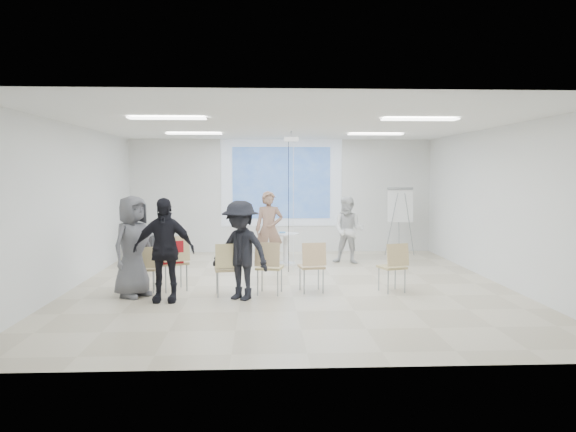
{
  "coord_description": "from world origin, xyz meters",
  "views": [
    {
      "loc": [
        -0.53,
        -10.43,
        2.12
      ],
      "look_at": [
        0.0,
        0.8,
        1.25
      ],
      "focal_mm": 35.0,
      "sensor_mm": 36.0,
      "label": 1
    }
  ],
  "objects_px": {
    "chair_center": "(269,263)",
    "audience_left": "(164,242)",
    "chair_right_inner": "(313,263)",
    "audience_outer": "(133,240)",
    "player_left": "(269,224)",
    "laptop": "(227,267)",
    "pedestal_table": "(286,247)",
    "audience_mid": "(240,244)",
    "player_right": "(349,226)",
    "chair_left_mid": "(175,258)",
    "flipchart_easel": "(400,206)",
    "chair_far_left": "(144,265)",
    "av_cart": "(145,244)",
    "chair_right_far": "(394,263)",
    "chair_left_inner": "(228,265)"
  },
  "relations": [
    {
      "from": "pedestal_table",
      "to": "chair_left_mid",
      "type": "distance_m",
      "value": 3.5
    },
    {
      "from": "chair_left_mid",
      "to": "audience_left",
      "type": "relative_size",
      "value": 0.51
    },
    {
      "from": "player_right",
      "to": "chair_right_inner",
      "type": "bearing_deg",
      "value": -90.0
    },
    {
      "from": "chair_center",
      "to": "audience_left",
      "type": "xyz_separation_m",
      "value": [
        -1.73,
        -0.41,
        0.43
      ]
    },
    {
      "from": "chair_right_inner",
      "to": "laptop",
      "type": "xyz_separation_m",
      "value": [
        -1.49,
        -0.12,
        -0.04
      ]
    },
    {
      "from": "laptop",
      "to": "chair_left_inner",
      "type": "bearing_deg",
      "value": 88.56
    },
    {
      "from": "chair_right_inner",
      "to": "audience_outer",
      "type": "bearing_deg",
      "value": 174.79
    },
    {
      "from": "audience_left",
      "to": "chair_far_left",
      "type": "bearing_deg",
      "value": 127.35
    },
    {
      "from": "pedestal_table",
      "to": "audience_left",
      "type": "xyz_separation_m",
      "value": [
        -2.16,
        -3.59,
        0.56
      ]
    },
    {
      "from": "pedestal_table",
      "to": "audience_mid",
      "type": "height_order",
      "value": "audience_mid"
    },
    {
      "from": "chair_left_mid",
      "to": "flipchart_easel",
      "type": "bearing_deg",
      "value": 14.77
    },
    {
      "from": "player_right",
      "to": "chair_center",
      "type": "distance_m",
      "value": 3.81
    },
    {
      "from": "audience_left",
      "to": "audience_outer",
      "type": "bearing_deg",
      "value": 150.15
    },
    {
      "from": "chair_center",
      "to": "audience_mid",
      "type": "bearing_deg",
      "value": -132.5
    },
    {
      "from": "audience_mid",
      "to": "audience_outer",
      "type": "relative_size",
      "value": 0.97
    },
    {
      "from": "chair_left_mid",
      "to": "chair_right_inner",
      "type": "relative_size",
      "value": 1.11
    },
    {
      "from": "chair_right_inner",
      "to": "chair_far_left",
      "type": "bearing_deg",
      "value": 169.0
    },
    {
      "from": "chair_left_mid",
      "to": "chair_right_far",
      "type": "relative_size",
      "value": 1.13
    },
    {
      "from": "audience_mid",
      "to": "laptop",
      "type": "bearing_deg",
      "value": 157.58
    },
    {
      "from": "chair_left_inner",
      "to": "chair_right_inner",
      "type": "bearing_deg",
      "value": 1.3
    },
    {
      "from": "player_right",
      "to": "laptop",
      "type": "height_order",
      "value": "player_right"
    },
    {
      "from": "audience_mid",
      "to": "flipchart_easel",
      "type": "distance_m",
      "value": 6.15
    },
    {
      "from": "player_left",
      "to": "laptop",
      "type": "height_order",
      "value": "player_left"
    },
    {
      "from": "chair_left_inner",
      "to": "chair_right_far",
      "type": "xyz_separation_m",
      "value": [
        2.92,
        0.16,
        -0.02
      ]
    },
    {
      "from": "player_right",
      "to": "chair_right_far",
      "type": "xyz_separation_m",
      "value": [
        0.31,
        -3.22,
        -0.34
      ]
    },
    {
      "from": "audience_outer",
      "to": "player_left",
      "type": "bearing_deg",
      "value": -5.44
    },
    {
      "from": "player_right",
      "to": "chair_left_mid",
      "type": "relative_size",
      "value": 1.73
    },
    {
      "from": "player_left",
      "to": "chair_left_mid",
      "type": "bearing_deg",
      "value": -123.53
    },
    {
      "from": "chair_far_left",
      "to": "audience_outer",
      "type": "bearing_deg",
      "value": -118.32
    },
    {
      "from": "chair_right_far",
      "to": "flipchart_easel",
      "type": "xyz_separation_m",
      "value": [
        1.18,
        4.36,
        0.76
      ]
    },
    {
      "from": "chair_left_mid",
      "to": "audience_left",
      "type": "xyz_separation_m",
      "value": [
        -0.05,
        -0.8,
        0.39
      ]
    },
    {
      "from": "player_left",
      "to": "chair_left_mid",
      "type": "distance_m",
      "value": 2.99
    },
    {
      "from": "chair_right_far",
      "to": "laptop",
      "type": "distance_m",
      "value": 2.93
    },
    {
      "from": "chair_right_inner",
      "to": "flipchart_easel",
      "type": "bearing_deg",
      "value": 50.32
    },
    {
      "from": "player_left",
      "to": "laptop",
      "type": "bearing_deg",
      "value": -103.22
    },
    {
      "from": "chair_center",
      "to": "flipchart_easel",
      "type": "bearing_deg",
      "value": 64.94
    },
    {
      "from": "chair_left_inner",
      "to": "chair_right_inner",
      "type": "xyz_separation_m",
      "value": [
        1.48,
        0.22,
        -0.01
      ]
    },
    {
      "from": "laptop",
      "to": "audience_mid",
      "type": "height_order",
      "value": "audience_mid"
    },
    {
      "from": "player_right",
      "to": "av_cart",
      "type": "height_order",
      "value": "player_right"
    },
    {
      "from": "chair_left_mid",
      "to": "av_cart",
      "type": "relative_size",
      "value": 1.22
    },
    {
      "from": "laptop",
      "to": "flipchart_easel",
      "type": "distance_m",
      "value": 6.09
    },
    {
      "from": "player_right",
      "to": "chair_left_inner",
      "type": "bearing_deg",
      "value": -107.97
    },
    {
      "from": "chair_far_left",
      "to": "chair_left_mid",
      "type": "height_order",
      "value": "chair_left_mid"
    },
    {
      "from": "chair_far_left",
      "to": "chair_left_mid",
      "type": "xyz_separation_m",
      "value": [
        0.52,
        0.12,
        0.1
      ]
    },
    {
      "from": "player_right",
      "to": "audience_outer",
      "type": "height_order",
      "value": "audience_outer"
    },
    {
      "from": "audience_outer",
      "to": "laptop",
      "type": "bearing_deg",
      "value": -54.18
    },
    {
      "from": "player_right",
      "to": "audience_mid",
      "type": "relative_size",
      "value": 0.92
    },
    {
      "from": "audience_mid",
      "to": "chair_right_inner",
      "type": "bearing_deg",
      "value": 52.69
    },
    {
      "from": "chair_right_inner",
      "to": "audience_outer",
      "type": "relative_size",
      "value": 0.47
    },
    {
      "from": "chair_left_mid",
      "to": "audience_mid",
      "type": "bearing_deg",
      "value": -54.59
    }
  ]
}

